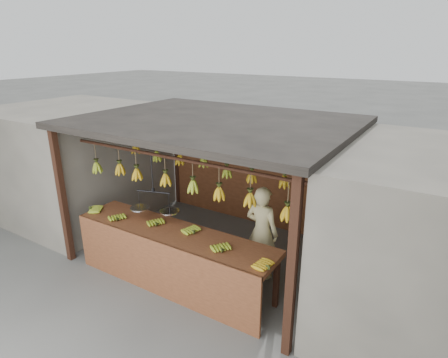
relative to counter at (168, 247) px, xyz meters
The scene contains 8 objects.
ground 1.42m from the counter, 89.46° to the left, with size 80.00×80.00×0.00m, color #5B5B57.
stall 2.01m from the counter, 89.57° to the left, with size 4.30×3.30×2.40m.
neighbor_left 3.82m from the counter, 161.08° to the left, with size 3.00×3.00×2.30m, color slate.
counter is the anchor object (origin of this frame).
hanging_bananas 1.53m from the counter, 89.24° to the left, with size 3.61×2.24×0.39m.
balance_scale 0.67m from the counter, 152.52° to the left, with size 0.76×0.44×0.91m.
vendor 1.45m from the counter, 46.09° to the left, with size 0.55×0.36×1.51m, color beige.
bag_bundles 3.25m from the counter, 52.90° to the left, with size 0.08×0.26×1.16m.
Camera 1 is at (3.23, -4.91, 3.48)m, focal length 30.00 mm.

